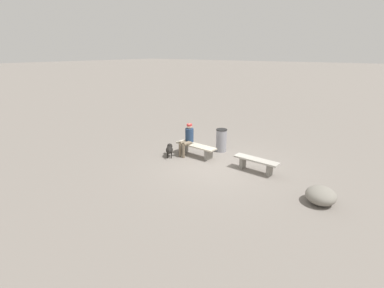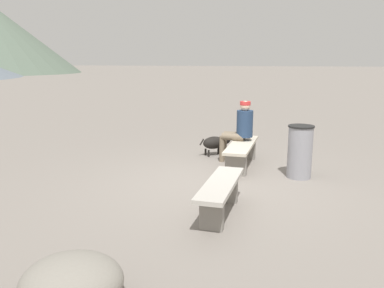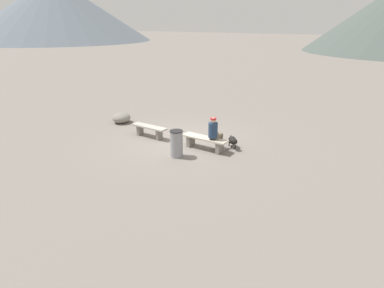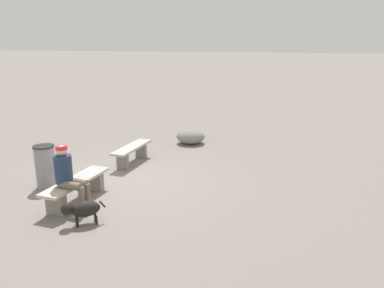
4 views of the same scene
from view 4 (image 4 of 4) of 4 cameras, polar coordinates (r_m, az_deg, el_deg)
ground at (r=8.89m, az=-10.92°, el=-5.92°), size 210.00×210.00×0.06m
bench_left at (r=10.07m, az=-9.12°, el=-1.07°), size 1.61×0.48×0.47m
bench_right at (r=7.95m, az=-17.23°, el=-6.27°), size 1.80×0.54×0.47m
seated_person at (r=7.50m, az=-18.42°, el=-4.26°), size 0.38×0.68×1.28m
dog at (r=6.98m, az=-16.44°, el=-9.51°), size 0.56×0.64×0.45m
trash_bin at (r=8.91m, az=-21.45°, el=-3.20°), size 0.46×0.46×0.96m
boulder at (r=11.90m, az=-0.21°, el=1.17°), size 1.04×1.09×0.46m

